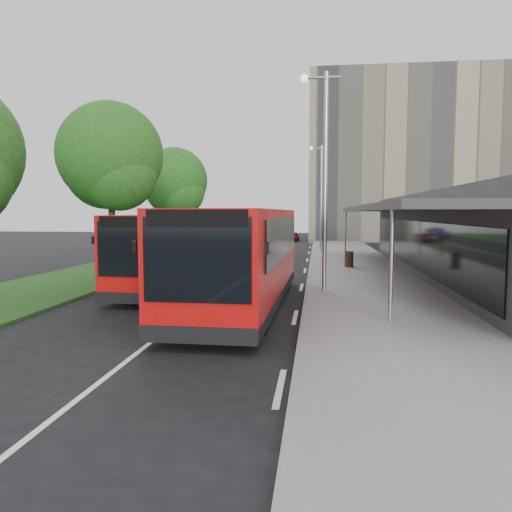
# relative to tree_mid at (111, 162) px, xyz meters

# --- Properties ---
(ground) EXTENTS (120.00, 120.00, 0.00)m
(ground) POSITION_rel_tree_mid_xyz_m (7.01, -9.05, -5.77)
(ground) COLOR black
(ground) RESTS_ON ground
(pavement) EXTENTS (5.00, 80.00, 0.15)m
(pavement) POSITION_rel_tree_mid_xyz_m (13.01, 10.95, -5.70)
(pavement) COLOR slate
(pavement) RESTS_ON ground
(grass_verge) EXTENTS (5.00, 80.00, 0.10)m
(grass_verge) POSITION_rel_tree_mid_xyz_m (0.01, 10.95, -5.72)
(grass_verge) COLOR #194114
(grass_verge) RESTS_ON ground
(lane_centre_line) EXTENTS (0.12, 70.00, 0.01)m
(lane_centre_line) POSITION_rel_tree_mid_xyz_m (7.01, 5.95, -5.76)
(lane_centre_line) COLOR silver
(lane_centre_line) RESTS_ON ground
(kerb_dashes) EXTENTS (0.12, 56.00, 0.01)m
(kerb_dashes) POSITION_rel_tree_mid_xyz_m (10.31, 9.95, -5.76)
(kerb_dashes) COLOR silver
(kerb_dashes) RESTS_ON ground
(office_block) EXTENTS (22.00, 12.00, 18.00)m
(office_block) POSITION_rel_tree_mid_xyz_m (21.01, 32.95, 3.23)
(office_block) COLOR tan
(office_block) RESTS_ON ground
(station_building) EXTENTS (7.70, 26.00, 4.00)m
(station_building) POSITION_rel_tree_mid_xyz_m (17.87, -1.05, -3.73)
(station_building) COLOR #2A2A2D
(station_building) RESTS_ON ground
(tree_mid) EXTENTS (5.56, 5.56, 8.93)m
(tree_mid) POSITION_rel_tree_mid_xyz_m (0.00, 0.00, 0.00)
(tree_mid) COLOR black
(tree_mid) RESTS_ON ground
(tree_far) EXTENTS (5.03, 5.03, 8.08)m
(tree_far) POSITION_rel_tree_mid_xyz_m (0.00, 12.00, -0.55)
(tree_far) COLOR black
(tree_far) RESTS_ON ground
(lamp_post_near) EXTENTS (1.44, 0.28, 8.00)m
(lamp_post_near) POSITION_rel_tree_mid_xyz_m (11.13, -7.05, -1.05)
(lamp_post_near) COLOR #93959B
(lamp_post_near) RESTS_ON pavement
(lamp_post_far) EXTENTS (1.44, 0.28, 8.00)m
(lamp_post_far) POSITION_rel_tree_mid_xyz_m (11.13, 12.95, -1.05)
(lamp_post_far) COLOR #93959B
(lamp_post_far) RESTS_ON pavement
(bus_main) EXTENTS (3.13, 11.35, 3.20)m
(bus_main) POSITION_rel_tree_mid_xyz_m (8.49, -9.60, -4.13)
(bus_main) COLOR red
(bus_main) RESTS_ON ground
(bus_second) EXTENTS (3.44, 10.79, 3.01)m
(bus_second) POSITION_rel_tree_mid_xyz_m (5.55, -5.45, -4.23)
(bus_second) COLOR red
(bus_second) RESTS_ON ground
(litter_bin) EXTENTS (0.56, 0.56, 0.85)m
(litter_bin) POSITION_rel_tree_mid_xyz_m (12.67, 1.73, -5.19)
(litter_bin) COLOR #3C2A18
(litter_bin) RESTS_ON pavement
(bollard) EXTENTS (0.18, 0.18, 1.12)m
(bollard) POSITION_rel_tree_mid_xyz_m (11.48, 9.76, -5.06)
(bollard) COLOR yellow
(bollard) RESTS_ON pavement
(car_near) EXTENTS (1.60, 3.16, 1.03)m
(car_near) POSITION_rel_tree_mid_xyz_m (8.26, 28.08, -5.25)
(car_near) COLOR #5D0D0D
(car_near) RESTS_ON ground
(car_far) EXTENTS (2.12, 4.21, 1.33)m
(car_far) POSITION_rel_tree_mid_xyz_m (6.13, 34.57, -5.11)
(car_far) COLOR navy
(car_far) RESTS_ON ground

